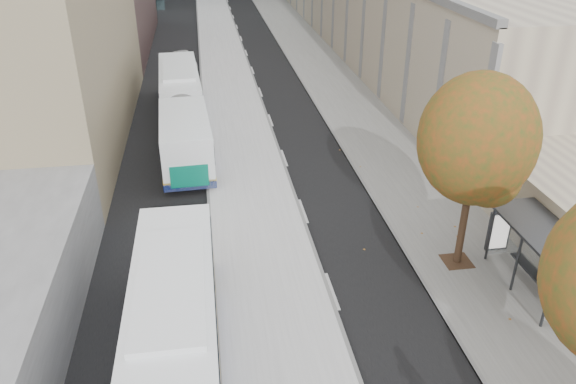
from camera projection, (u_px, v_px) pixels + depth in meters
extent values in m
cube|color=#B4B4B4|center=(231.00, 97.00, 40.33)|extent=(4.25, 150.00, 0.15)
cube|color=slate|center=(340.00, 92.00, 41.43)|extent=(4.75, 150.00, 0.08)
cube|color=#383A3F|center=(543.00, 230.00, 19.45)|extent=(1.90, 4.40, 0.10)
cylinder|color=#383A3F|center=(548.00, 297.00, 18.20)|extent=(0.10, 0.10, 2.40)
cube|color=silver|center=(554.00, 258.00, 20.12)|extent=(0.04, 4.00, 2.10)
cylinder|color=#2F2218|center=(463.00, 226.00, 21.34)|extent=(0.28, 0.28, 3.24)
sphere|color=#254E19|center=(477.00, 139.00, 19.68)|extent=(4.20, 4.20, 4.20)
cube|color=white|center=(182.00, 110.00, 33.82)|extent=(3.30, 17.23, 2.86)
cube|color=black|center=(181.00, 102.00, 33.58)|extent=(3.33, 16.55, 0.99)
cube|color=#066F55|center=(181.00, 176.00, 26.51)|extent=(1.81, 0.15, 1.10)
imported|color=beige|center=(184.00, 59.00, 47.52)|extent=(2.35, 4.10, 1.32)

